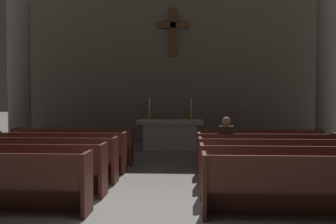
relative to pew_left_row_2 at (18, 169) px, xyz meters
name	(u,v)px	position (x,y,z in m)	size (l,w,h in m)	color
ground_plane	(145,216)	(2.41, -1.04, -0.48)	(80.00, 80.00, 0.00)	slate
pew_left_row_2	(18,169)	(0.00, 0.00, 0.00)	(3.14, 0.50, 0.95)	#4C2319
pew_left_row_3	(41,160)	(0.00, 1.08, 0.00)	(3.14, 0.50, 0.95)	#4C2319
pew_left_row_4	(59,152)	(0.00, 2.16, 0.00)	(3.14, 0.50, 0.95)	#4C2319
pew_left_row_5	(73,146)	(0.00, 3.24, 0.00)	(3.14, 0.50, 0.95)	#4C2319
pew_right_row_1	(312,187)	(4.82, -1.08, 0.00)	(3.14, 0.50, 0.95)	#4C2319
pew_right_row_2	(292,172)	(4.82, 0.00, 0.00)	(3.14, 0.50, 0.95)	#4C2319
pew_right_row_3	(278,162)	(4.82, 1.08, 0.00)	(3.14, 0.50, 0.95)	#4C2319
pew_right_row_4	(267,154)	(4.82, 2.16, 0.00)	(3.14, 0.50, 0.95)	#4C2319
pew_right_row_5	(258,148)	(4.82, 3.24, 0.00)	(3.14, 0.50, 0.95)	#4C2319
column_left_second	(19,51)	(-2.70, 6.10, 2.86)	(1.12, 1.12, 6.86)	gray
column_right_second	(328,48)	(7.53, 6.10, 2.86)	(1.12, 1.12, 6.86)	gray
altar	(170,134)	(2.41, 6.19, 0.06)	(2.20, 0.90, 1.01)	#BCB7AD
candlestick_left	(149,113)	(1.71, 6.19, 0.77)	(0.16, 0.16, 0.73)	#B79338
candlestick_right	(191,113)	(3.11, 6.19, 0.77)	(0.16, 0.16, 0.73)	#B79338
apse_with_cross	(173,43)	(2.41, 8.48, 3.40)	(11.43, 0.47, 7.74)	#706656
lone_worshipper	(226,144)	(3.90, 2.20, 0.22)	(0.32, 0.43, 1.32)	#26262B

